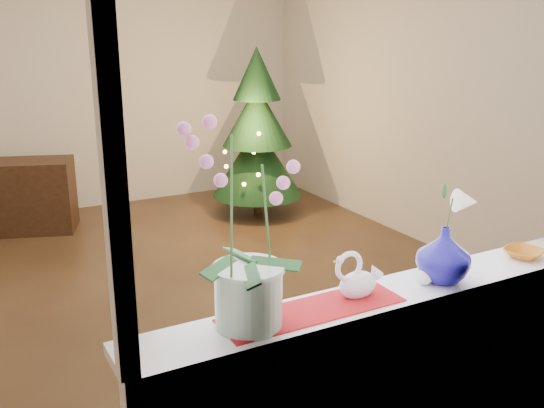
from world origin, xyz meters
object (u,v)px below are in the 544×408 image
Objects in this scene: orchid_pot at (248,225)px; swan at (358,275)px; amber_dish at (524,254)px; side_table at (23,196)px; paperweight at (425,277)px; xmas_tree at (257,132)px; blue_vase at (444,251)px.

orchid_pot reaches higher than swan.
side_table is at bearing 110.34° from amber_dish.
xmas_tree is (1.21, 3.81, -0.10)m from paperweight.
amber_dish is (0.89, -0.02, -0.07)m from swan.
swan is at bearing -61.18° from side_table.
paperweight reaches higher than amber_dish.
amber_dish is at bearing 1.93° from blue_vase.
side_table is at bearing 87.86° from swan.
amber_dish is 0.08× the size of xmas_tree.
xmas_tree is 1.86× the size of side_table.
side_table is at bearing 104.28° from blue_vase.
paperweight reaches higher than side_table.
swan is at bearing -111.77° from xmas_tree.
blue_vase is (0.85, -0.03, -0.23)m from orchid_pot.
xmas_tree is (0.62, 3.80, -0.08)m from amber_dish.
blue_vase is at bearing -1.90° from orchid_pot.
swan is 0.89m from amber_dish.
paperweight is 0.46× the size of amber_dish.
amber_dish is (1.35, -0.01, -0.35)m from orchid_pot.
blue_vase is 4.56m from side_table.
orchid_pot reaches higher than amber_dish.
swan is 4.07m from xmas_tree.
blue_vase is at bearing -2.92° from paperweight.
paperweight is at bearing -17.93° from swan.
blue_vase is 4.08× the size of paperweight.
xmas_tree is at bearing 73.65° from blue_vase.
orchid_pot is 11.44× the size of paperweight.
amber_dish is at bearing 1.19° from paperweight.
orchid_pot reaches higher than paperweight.
xmas_tree is (1.51, 3.78, -0.15)m from swan.
xmas_tree is at bearing 56.63° from swan.
paperweight is (0.76, -0.02, -0.33)m from orchid_pot.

